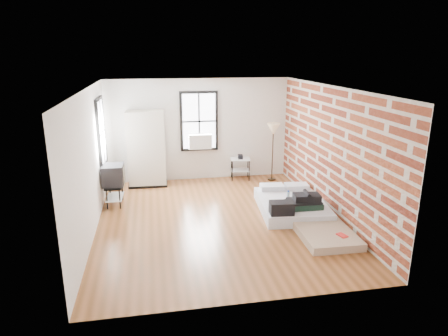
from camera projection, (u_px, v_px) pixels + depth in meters
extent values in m
plane|color=brown|center=(217.00, 220.00, 8.58)|extent=(6.00, 6.00, 0.00)
cube|color=silver|center=(199.00, 130.00, 11.02)|extent=(5.00, 0.01, 2.80)
cube|color=silver|center=(253.00, 213.00, 5.36)|extent=(5.00, 0.01, 2.80)
cube|color=silver|center=(90.00, 163.00, 7.76)|extent=(0.01, 6.00, 2.80)
cube|color=brown|center=(331.00, 152.00, 8.62)|extent=(0.02, 6.00, 2.80)
cube|color=white|center=(216.00, 88.00, 7.80)|extent=(5.00, 6.00, 0.01)
cube|color=white|center=(199.00, 121.00, 10.91)|extent=(0.90, 0.02, 1.50)
cube|color=black|center=(181.00, 122.00, 10.84)|extent=(0.07, 0.08, 1.64)
cube|color=black|center=(216.00, 121.00, 11.01)|extent=(0.07, 0.08, 1.64)
cube|color=black|center=(199.00, 92.00, 10.71)|extent=(0.90, 0.08, 0.07)
cube|color=black|center=(200.00, 149.00, 11.15)|extent=(0.90, 0.08, 0.07)
cube|color=black|center=(199.00, 121.00, 10.90)|extent=(0.04, 0.02, 1.50)
cube|color=black|center=(199.00, 121.00, 10.90)|extent=(0.90, 0.02, 0.04)
cube|color=silver|center=(200.00, 141.00, 10.94)|extent=(0.62, 0.30, 0.40)
cube|color=white|center=(102.00, 132.00, 9.40)|extent=(0.02, 0.90, 1.50)
cube|color=black|center=(98.00, 137.00, 8.94)|extent=(0.08, 0.07, 1.64)
cube|color=black|center=(103.00, 129.00, 9.85)|extent=(0.08, 0.07, 1.64)
cube|color=black|center=(98.00, 99.00, 9.17)|extent=(0.08, 0.90, 0.07)
cube|color=black|center=(104.00, 165.00, 9.61)|extent=(0.08, 0.90, 0.07)
cube|color=black|center=(102.00, 132.00, 9.40)|extent=(0.02, 0.04, 1.50)
cube|color=black|center=(102.00, 132.00, 9.40)|extent=(0.02, 0.90, 0.04)
cube|color=silver|center=(291.00, 205.00, 9.05)|extent=(1.61, 2.06, 0.25)
cube|color=silver|center=(272.00, 187.00, 9.70)|extent=(0.59, 0.41, 0.12)
cube|color=silver|center=(297.00, 186.00, 9.75)|extent=(0.59, 0.41, 0.12)
cube|color=black|center=(307.00, 201.00, 8.55)|extent=(0.59, 0.38, 0.30)
cylinder|color=black|center=(307.00, 193.00, 8.50)|extent=(0.12, 0.36, 0.08)
cube|color=black|center=(282.00, 208.00, 8.22)|extent=(0.52, 0.35, 0.26)
cylinder|color=silver|center=(288.00, 196.00, 8.93)|extent=(0.07, 0.07, 0.22)
cylinder|color=blue|center=(288.00, 191.00, 8.89)|extent=(0.04, 0.04, 0.03)
cube|color=tan|center=(320.00, 228.00, 8.01)|extent=(1.07, 1.95, 0.15)
cube|color=#153122|center=(304.00, 207.00, 8.62)|extent=(0.72, 0.53, 0.22)
cube|color=black|center=(304.00, 201.00, 8.58)|extent=(0.68, 0.48, 0.04)
cube|color=red|center=(342.00, 235.00, 7.49)|extent=(0.18, 0.23, 0.03)
cube|color=black|center=(148.00, 184.00, 10.83)|extent=(1.04, 0.62, 0.06)
cube|color=beige|center=(146.00, 148.00, 10.54)|extent=(1.00, 0.58, 1.96)
cylinder|color=black|center=(232.00, 171.00, 11.08)|extent=(0.02, 0.02, 0.59)
cylinder|color=black|center=(249.00, 171.00, 11.10)|extent=(0.02, 0.02, 0.59)
cylinder|color=black|center=(231.00, 167.00, 11.43)|extent=(0.02, 0.02, 0.59)
cylinder|color=black|center=(248.00, 167.00, 11.45)|extent=(0.02, 0.02, 0.59)
cube|color=silver|center=(240.00, 159.00, 11.18)|extent=(0.59, 0.50, 0.02)
cube|color=silver|center=(240.00, 170.00, 11.27)|extent=(0.57, 0.47, 0.02)
cube|color=black|center=(240.00, 157.00, 11.16)|extent=(0.15, 0.21, 0.11)
cylinder|color=black|center=(272.00, 179.00, 11.29)|extent=(0.23, 0.23, 0.03)
cylinder|color=black|center=(272.00, 155.00, 11.09)|extent=(0.03, 0.03, 1.38)
cone|color=tan|center=(273.00, 129.00, 10.89)|extent=(0.34, 0.34, 0.31)
cylinder|color=black|center=(107.00, 200.00, 9.10)|extent=(0.03, 0.03, 0.48)
cylinder|color=black|center=(120.00, 199.00, 9.14)|extent=(0.03, 0.03, 0.48)
cylinder|color=black|center=(110.00, 191.00, 9.64)|extent=(0.03, 0.03, 0.48)
cylinder|color=black|center=(122.00, 191.00, 9.68)|extent=(0.03, 0.03, 0.48)
cube|color=black|center=(114.00, 185.00, 9.32)|extent=(0.41, 0.70, 0.03)
cube|color=silver|center=(115.00, 197.00, 9.40)|extent=(0.39, 0.68, 0.02)
cube|color=black|center=(113.00, 175.00, 9.25)|extent=(0.50, 0.57, 0.48)
cube|color=black|center=(124.00, 174.00, 9.28)|extent=(0.04, 0.46, 0.38)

